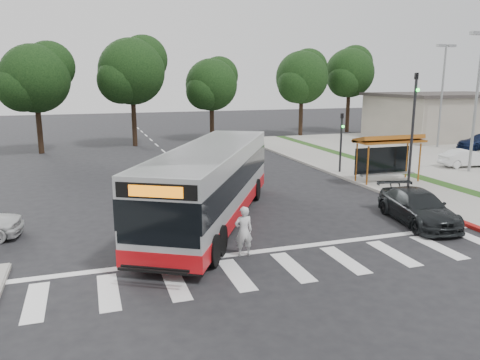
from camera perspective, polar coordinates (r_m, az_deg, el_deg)
name	(u,v)px	position (r m, az deg, el deg)	size (l,w,h in m)	color
ground	(245,224)	(20.48, 0.58, -5.39)	(140.00, 140.00, 0.00)	black
sidewalk_east	(362,173)	(32.22, 14.64, 0.87)	(4.00, 40.00, 0.12)	gray
curb_east	(335,174)	(31.19, 11.55, 0.68)	(0.30, 40.00, 0.15)	#9E9991
curb_east_red	(446,216)	(23.31, 23.79, -4.07)	(0.32, 6.00, 0.15)	maroon
parking_lot	(480,159)	(41.32, 27.26, 2.34)	(18.00, 36.00, 0.10)	gray
commercial_building	(445,117)	(54.52, 23.75, 7.04)	(14.00, 10.00, 4.40)	#ABA08F
building_roof_cap	(447,95)	(54.40, 23.97, 9.50)	(14.60, 10.60, 0.30)	#383330
crosswalk_ladder	(293,267)	(16.12, 6.43, -10.48)	(18.00, 2.60, 0.01)	silver
bus_shelter	(388,144)	(29.38, 17.60, 4.15)	(4.20, 1.60, 2.86)	#995519
traffic_signal_ne_tall	(413,125)	(25.63, 20.33, 6.29)	(0.18, 0.37, 6.50)	black
traffic_signal_ne_short	(341,137)	(31.53, 12.24, 5.20)	(0.18, 0.37, 4.00)	black
lot_light_front	(478,83)	(34.49, 27.03, 10.46)	(1.90, 0.35, 9.01)	gray
lot_light_mid	(443,82)	(45.90, 23.51, 10.91)	(1.90, 0.35, 9.01)	gray
tree_ne_a	(302,77)	(51.64, 7.60, 12.39)	(6.16, 5.74, 9.30)	black
tree_ne_b	(350,72)	(56.74, 13.25, 12.69)	(6.16, 5.74, 10.02)	black
tree_north_a	(133,70)	(44.75, -12.97, 12.90)	(6.60, 6.15, 10.17)	black
tree_north_b	(212,84)	(48.15, -3.44, 11.62)	(5.72, 5.33, 8.43)	black
tree_north_c	(36,77)	(42.68, -23.62, 11.39)	(6.16, 5.74, 9.30)	black
transit_bus	(211,185)	(20.45, -3.56, -0.61)	(2.79, 12.88, 3.33)	#B9BCBE
pedestrian	(244,231)	(16.71, 0.45, -6.26)	(0.66, 0.43, 1.82)	silver
dark_sedan	(418,207)	(21.91, 20.86, -3.11)	(1.99, 4.90, 1.42)	black
parked_car_1	(466,158)	(36.67, 25.84, 2.42)	(1.29, 3.69, 1.22)	silver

